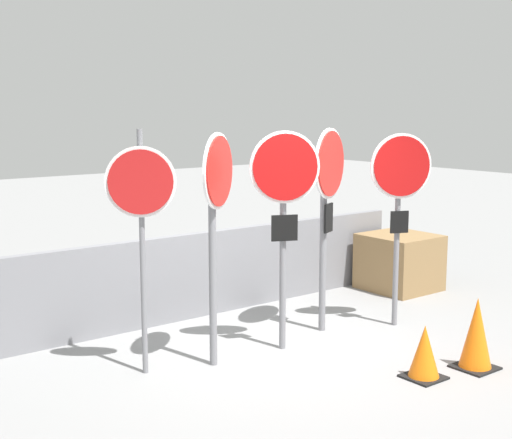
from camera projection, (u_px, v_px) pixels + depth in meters
The scene contains 10 objects.
ground_plane at pixel (288, 348), 7.64m from camera, with size 40.00×40.00×0.00m, color gray.
fence_back at pixel (205, 273), 8.81m from camera, with size 6.21×0.12×1.04m.
stop_sign_0 at pixel (141, 201), 6.63m from camera, with size 0.59×0.34×2.36m.
stop_sign_1 at pixel (216, 201), 6.89m from camera, with size 0.62×0.44×2.32m.
stop_sign_2 at pixel (284, 194), 7.33m from camera, with size 0.69×0.33×2.32m.
stop_sign_3 at pixel (328, 189), 7.98m from camera, with size 0.73×0.35×2.33m.
stop_sign_4 at pixel (400, 185), 8.16m from camera, with size 0.70×0.32×2.27m.
traffic_cone_0 at pixel (424, 352), 6.76m from camera, with size 0.35×0.35×0.52m.
traffic_cone_1 at pixel (476, 334), 7.00m from camera, with size 0.38×0.38×0.72m.
storage_crate at pixel (399, 262), 10.07m from camera, with size 0.91×0.94×0.78m.
Camera 1 is at (-4.74, -5.61, 2.56)m, focal length 50.00 mm.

